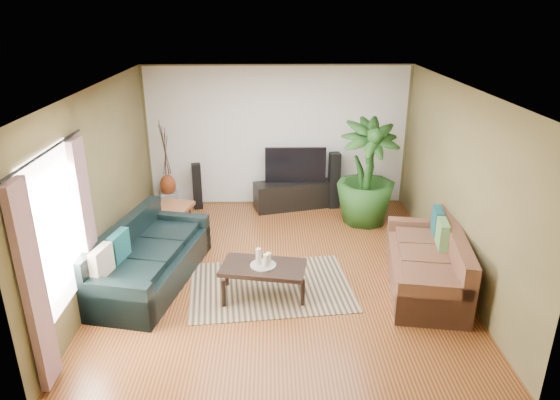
{
  "coord_description": "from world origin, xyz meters",
  "views": [
    {
      "loc": [
        -0.14,
        -6.56,
        3.7
      ],
      "look_at": [
        0.0,
        0.2,
        1.05
      ],
      "focal_mm": 32.0,
      "sensor_mm": 36.0,
      "label": 1
    }
  ],
  "objects_px": {
    "tv_stand": "(295,194)",
    "potted_plant": "(367,173)",
    "side_table": "(175,221)",
    "television": "(295,165)",
    "speaker_right": "(334,180)",
    "sofa_right": "(426,259)",
    "pedestal": "(169,200)",
    "vase": "(168,185)",
    "sofa_left": "(150,254)",
    "speaker_left": "(197,186)",
    "coffee_table": "(263,281)"
  },
  "relations": [
    {
      "from": "sofa_left",
      "to": "tv_stand",
      "type": "xyz_separation_m",
      "value": [
        2.18,
        2.77,
        -0.16
      ]
    },
    {
      "from": "vase",
      "to": "potted_plant",
      "type": "bearing_deg",
      "value": -11.2
    },
    {
      "from": "sofa_right",
      "to": "pedestal",
      "type": "distance_m",
      "value": 5.08
    },
    {
      "from": "tv_stand",
      "to": "side_table",
      "type": "distance_m",
      "value": 2.47
    },
    {
      "from": "television",
      "to": "pedestal",
      "type": "distance_m",
      "value": 2.55
    },
    {
      "from": "pedestal",
      "to": "vase",
      "type": "distance_m",
      "value": 0.31
    },
    {
      "from": "television",
      "to": "side_table",
      "type": "relative_size",
      "value": 1.99
    },
    {
      "from": "potted_plant",
      "to": "side_table",
      "type": "distance_m",
      "value": 3.43
    },
    {
      "from": "sofa_right",
      "to": "potted_plant",
      "type": "distance_m",
      "value": 2.34
    },
    {
      "from": "speaker_right",
      "to": "vase",
      "type": "relative_size",
      "value": 2.61
    },
    {
      "from": "sofa_left",
      "to": "potted_plant",
      "type": "relative_size",
      "value": 1.23
    },
    {
      "from": "sofa_right",
      "to": "potted_plant",
      "type": "relative_size",
      "value": 1.1
    },
    {
      "from": "sofa_left",
      "to": "vase",
      "type": "height_order",
      "value": "sofa_left"
    },
    {
      "from": "coffee_table",
      "to": "side_table",
      "type": "distance_m",
      "value": 2.4
    },
    {
      "from": "coffee_table",
      "to": "speaker_left",
      "type": "distance_m",
      "value": 3.45
    },
    {
      "from": "sofa_left",
      "to": "television",
      "type": "height_order",
      "value": "television"
    },
    {
      "from": "television",
      "to": "side_table",
      "type": "height_order",
      "value": "television"
    },
    {
      "from": "sofa_left",
      "to": "side_table",
      "type": "distance_m",
      "value": 1.47
    },
    {
      "from": "television",
      "to": "speaker_right",
      "type": "height_order",
      "value": "television"
    },
    {
      "from": "tv_stand",
      "to": "potted_plant",
      "type": "xyz_separation_m",
      "value": [
        1.22,
        -0.74,
        0.68
      ]
    },
    {
      "from": "sofa_right",
      "to": "side_table",
      "type": "bearing_deg",
      "value": -104.47
    },
    {
      "from": "tv_stand",
      "to": "television",
      "type": "bearing_deg",
      "value": -14.65
    },
    {
      "from": "sofa_left",
      "to": "coffee_table",
      "type": "xyz_separation_m",
      "value": [
        1.59,
        -0.41,
        -0.2
      ]
    },
    {
      "from": "coffee_table",
      "to": "potted_plant",
      "type": "bearing_deg",
      "value": 63.93
    },
    {
      "from": "coffee_table",
      "to": "tv_stand",
      "type": "distance_m",
      "value": 3.24
    },
    {
      "from": "speaker_left",
      "to": "vase",
      "type": "bearing_deg",
      "value": 167.67
    },
    {
      "from": "sofa_left",
      "to": "sofa_right",
      "type": "relative_size",
      "value": 1.12
    },
    {
      "from": "speaker_left",
      "to": "tv_stand",
      "type": "bearing_deg",
      "value": -13.43
    },
    {
      "from": "sofa_right",
      "to": "speaker_left",
      "type": "bearing_deg",
      "value": -120.56
    },
    {
      "from": "sofa_right",
      "to": "coffee_table",
      "type": "xyz_separation_m",
      "value": [
        -2.25,
        -0.21,
        -0.2
      ]
    },
    {
      "from": "side_table",
      "to": "pedestal",
      "type": "bearing_deg",
      "value": 105.04
    },
    {
      "from": "sofa_right",
      "to": "side_table",
      "type": "distance_m",
      "value": 4.11
    },
    {
      "from": "sofa_right",
      "to": "speaker_left",
      "type": "relative_size",
      "value": 2.3
    },
    {
      "from": "potted_plant",
      "to": "side_table",
      "type": "bearing_deg",
      "value": -170.13
    },
    {
      "from": "sofa_left",
      "to": "coffee_table",
      "type": "relative_size",
      "value": 2.07
    },
    {
      "from": "sofa_right",
      "to": "sofa_left",
      "type": "bearing_deg",
      "value": -83.69
    },
    {
      "from": "television",
      "to": "speaker_right",
      "type": "relative_size",
      "value": 1.05
    },
    {
      "from": "tv_stand",
      "to": "side_table",
      "type": "bearing_deg",
      "value": -162.56
    },
    {
      "from": "speaker_left",
      "to": "pedestal",
      "type": "bearing_deg",
      "value": 167.67
    },
    {
      "from": "sofa_left",
      "to": "speaker_left",
      "type": "height_order",
      "value": "speaker_left"
    },
    {
      "from": "sofa_left",
      "to": "tv_stand",
      "type": "relative_size",
      "value": 1.47
    },
    {
      "from": "tv_stand",
      "to": "potted_plant",
      "type": "bearing_deg",
      "value": -45.75
    },
    {
      "from": "sofa_left",
      "to": "vase",
      "type": "relative_size",
      "value": 5.49
    },
    {
      "from": "sofa_right",
      "to": "speaker_left",
      "type": "height_order",
      "value": "speaker_left"
    },
    {
      "from": "tv_stand",
      "to": "television",
      "type": "distance_m",
      "value": 0.6
    },
    {
      "from": "tv_stand",
      "to": "potted_plant",
      "type": "distance_m",
      "value": 1.58
    },
    {
      "from": "coffee_table",
      "to": "television",
      "type": "height_order",
      "value": "television"
    },
    {
      "from": "sofa_left",
      "to": "television",
      "type": "relative_size",
      "value": 2.0
    },
    {
      "from": "vase",
      "to": "speaker_left",
      "type": "bearing_deg",
      "value": 1.09
    },
    {
      "from": "sofa_right",
      "to": "television",
      "type": "bearing_deg",
      "value": -141.42
    }
  ]
}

